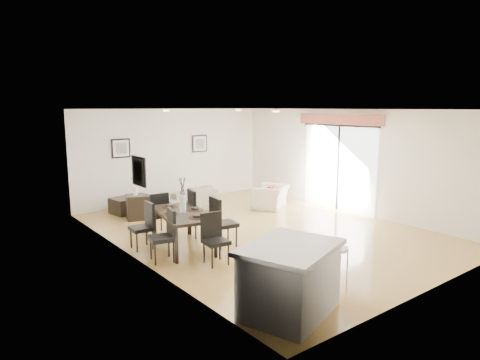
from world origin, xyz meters
TOP-DOWN VIEW (x-y plane):
  - ground at (0.00, 0.00)m, footprint 8.00×8.00m
  - wall_back at (0.00, 4.00)m, footprint 6.00×0.04m
  - wall_front at (0.00, -4.00)m, footprint 6.00×0.04m
  - wall_left at (-3.00, 0.00)m, footprint 0.04×8.00m
  - wall_right at (3.00, 0.00)m, footprint 0.04×8.00m
  - ceiling at (0.00, 0.00)m, footprint 6.00×8.00m
  - sofa at (-0.20, 2.95)m, footprint 2.04×1.25m
  - armchair at (1.61, 1.48)m, footprint 1.26×1.21m
  - courtyard_plant_a at (5.77, -1.02)m, footprint 0.77×0.71m
  - courtyard_plant_b at (5.41, 0.73)m, footprint 0.40×0.40m
  - dining_table at (-1.98, 0.03)m, footprint 1.22×1.87m
  - dining_chair_wnear at (-2.59, -0.42)m, footprint 0.51×0.51m
  - dining_chair_wfar at (-2.59, 0.46)m, footprint 0.43×0.43m
  - dining_chair_enear at (-1.38, -0.39)m, footprint 0.51×0.51m
  - dining_chair_efar at (-1.38, 0.48)m, footprint 0.56×0.56m
  - dining_chair_head at (-1.97, -1.04)m, footprint 0.45×0.45m
  - dining_chair_foot at (-1.99, 1.10)m, footprint 0.46×0.46m
  - vase at (-1.98, 0.03)m, footprint 0.90×1.38m
  - coffee_table at (-1.61, 3.39)m, footprint 1.11×0.77m
  - side_table at (-1.82, 2.62)m, footprint 0.57×0.57m
  - table_lamp at (-1.82, 2.62)m, footprint 0.24×0.24m
  - cushion at (1.52, 1.39)m, footprint 0.29×0.20m
  - kitchen_island at (-2.23, -3.23)m, footprint 1.64×1.44m
  - bar_stool at (-1.28, -3.23)m, footprint 0.34×0.34m
  - framed_print_back_left at (-1.60, 3.97)m, footprint 0.52×0.04m
  - framed_print_back_right at (0.90, 3.97)m, footprint 0.52×0.04m
  - framed_print_left_wall at (-2.97, -0.20)m, footprint 0.04×0.52m
  - sliding_door at (2.96, 0.30)m, footprint 0.12×2.70m
  - courtyard at (6.16, 0.87)m, footprint 6.00×6.00m

SIDE VIEW (x-z plane):
  - ground at x=0.00m, z-range 0.00..0.00m
  - coffee_table at x=-1.61m, z-range 0.00..0.41m
  - sofa at x=-0.20m, z-range 0.00..0.56m
  - courtyard_plant_b at x=5.41m, z-range 0.00..0.60m
  - side_table at x=-1.82m, z-range 0.00..0.61m
  - armchair at x=1.61m, z-range 0.00..0.62m
  - courtyard_plant_a at x=5.77m, z-range 0.00..0.73m
  - kitchen_island at x=-2.23m, z-range 0.01..0.96m
  - cushion at x=1.52m, z-range 0.36..0.64m
  - dining_chair_head at x=-1.97m, z-range 0.05..0.96m
  - dining_chair_wfar at x=-2.59m, z-range 0.05..0.97m
  - dining_chair_foot at x=-1.99m, z-range 0.05..0.99m
  - dining_chair_wnear at x=-2.59m, z-range 0.06..1.00m
  - dining_chair_enear at x=-1.38m, z-range 0.06..1.07m
  - dining_chair_efar at x=-1.38m, z-range 0.06..1.09m
  - bar_stool at x=-1.28m, z-range 0.26..1.00m
  - dining_table at x=-1.98m, z-range 0.29..1.00m
  - table_lamp at x=-1.82m, z-range 0.68..1.14m
  - courtyard at x=6.16m, z-range -0.08..1.92m
  - vase at x=-1.98m, z-range 0.65..1.35m
  - wall_back at x=0.00m, z-range 0.00..2.70m
  - wall_front at x=0.00m, z-range 0.00..2.70m
  - wall_left at x=-3.00m, z-range 0.00..2.70m
  - wall_right at x=3.00m, z-range 0.00..2.70m
  - framed_print_back_left at x=-1.60m, z-range 1.39..1.91m
  - framed_print_back_right at x=0.90m, z-range 1.39..1.91m
  - framed_print_left_wall at x=-2.97m, z-range 1.39..1.91m
  - sliding_door at x=2.96m, z-range 0.38..2.95m
  - ceiling at x=0.00m, z-range 2.69..2.71m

